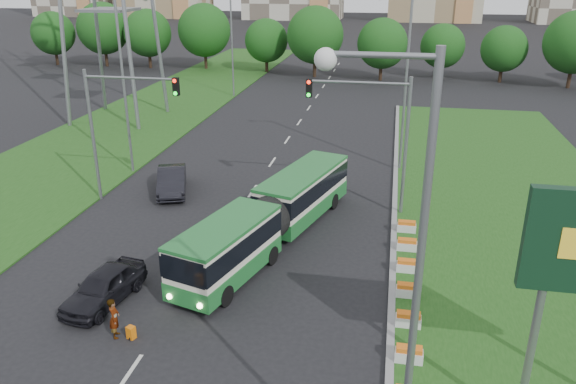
% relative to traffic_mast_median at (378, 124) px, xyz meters
% --- Properties ---
extents(ground, '(360.00, 360.00, 0.00)m').
position_rel_traffic_mast_median_xyz_m(ground, '(-4.78, -10.00, -5.35)').
color(ground, black).
rests_on(ground, ground).
extents(grass_median, '(14.00, 60.00, 0.15)m').
position_rel_traffic_mast_median_xyz_m(grass_median, '(8.22, -2.00, -5.27)').
color(grass_median, '#1C4814').
rests_on(grass_median, ground).
extents(median_kerb, '(0.30, 60.00, 0.18)m').
position_rel_traffic_mast_median_xyz_m(median_kerb, '(1.27, -2.00, -5.26)').
color(median_kerb, gray).
rests_on(median_kerb, ground).
extents(left_verge, '(12.00, 110.00, 0.10)m').
position_rel_traffic_mast_median_xyz_m(left_verge, '(-22.78, 15.00, -5.30)').
color(left_verge, '#1C4814').
rests_on(left_verge, ground).
extents(lane_markings, '(0.20, 100.00, 0.01)m').
position_rel_traffic_mast_median_xyz_m(lane_markings, '(-7.78, 10.00, -5.35)').
color(lane_markings, beige).
rests_on(lane_markings, ground).
extents(flower_planters, '(1.10, 15.90, 0.60)m').
position_rel_traffic_mast_median_xyz_m(flower_planters, '(1.92, -10.30, -4.90)').
color(flower_planters, silver).
rests_on(flower_planters, grass_median).
extents(traffic_mast_median, '(5.76, 0.32, 8.00)m').
position_rel_traffic_mast_median_xyz_m(traffic_mast_median, '(0.00, 0.00, 0.00)').
color(traffic_mast_median, gray).
rests_on(traffic_mast_median, ground).
extents(traffic_mast_left, '(5.76, 0.32, 8.00)m').
position_rel_traffic_mast_median_xyz_m(traffic_mast_left, '(-15.16, -1.00, 0.00)').
color(traffic_mast_left, gray).
rests_on(traffic_mast_left, ground).
extents(street_lamps, '(36.00, 60.00, 12.00)m').
position_rel_traffic_mast_median_xyz_m(street_lamps, '(-7.78, 0.00, 0.65)').
color(street_lamps, gray).
rests_on(street_lamps, ground).
extents(tree_line, '(120.00, 8.00, 9.00)m').
position_rel_traffic_mast_median_xyz_m(tree_line, '(5.22, 45.00, -0.85)').
color(tree_line, '#174412').
rests_on(tree_line, ground).
extents(articulated_bus, '(2.33, 14.93, 2.46)m').
position_rel_traffic_mast_median_xyz_m(articulated_bus, '(-5.15, -4.94, -3.84)').
color(articulated_bus, silver).
rests_on(articulated_bus, ground).
extents(car_left_near, '(2.47, 4.63, 1.50)m').
position_rel_traffic_mast_median_xyz_m(car_left_near, '(-10.81, -11.82, -4.60)').
color(car_left_near, black).
rests_on(car_left_near, ground).
extents(car_left_far, '(3.21, 5.14, 1.60)m').
position_rel_traffic_mast_median_xyz_m(car_left_far, '(-12.78, 0.87, -4.55)').
color(car_left_far, black).
rests_on(car_left_far, ground).
extents(pedestrian, '(0.58, 0.71, 1.67)m').
position_rel_traffic_mast_median_xyz_m(pedestrian, '(-9.22, -14.01, -4.51)').
color(pedestrian, gray).
rests_on(pedestrian, ground).
extents(shopping_trolley, '(0.30, 0.32, 0.52)m').
position_rel_traffic_mast_median_xyz_m(shopping_trolley, '(-8.59, -14.02, -5.09)').
color(shopping_trolley, orange).
rests_on(shopping_trolley, ground).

